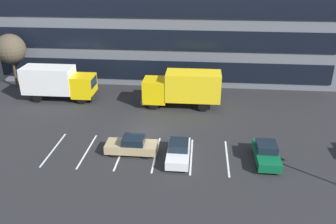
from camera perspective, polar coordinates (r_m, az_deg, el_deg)
ground_plane at (r=32.00m, az=-3.55°, el=-3.10°), size 120.00×120.00×0.00m
office_building at (r=46.89m, az=-0.37°, el=14.96°), size 40.87×12.07×14.40m
lot_markings at (r=28.63m, az=-4.73°, el=-6.63°), size 14.14×5.40×0.01m
box_truck_yellow at (r=40.07m, az=-17.23°, el=4.68°), size 7.79×2.58×3.61m
box_truck_yellow_all at (r=36.43m, az=2.45°, el=3.96°), size 8.01×2.65×3.72m
sedan_white at (r=27.47m, az=1.69°, el=-6.33°), size 1.68×4.02×1.44m
sedan_tan at (r=28.41m, az=-5.80°, el=-5.36°), size 4.03×1.69×1.45m
sedan_forest at (r=28.23m, az=15.45°, el=-6.37°), size 1.69×4.05×1.45m
bare_tree at (r=44.94m, az=-23.89°, el=9.20°), size 3.38×3.38×6.34m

